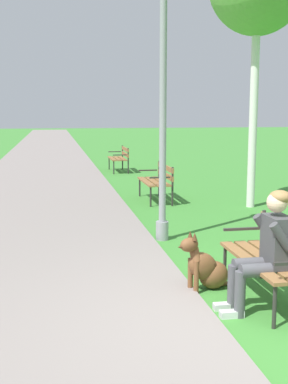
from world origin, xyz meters
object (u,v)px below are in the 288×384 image
object	(u,v)px
person_seated_on_near_bench	(267,246)
lamp_post_near	(163,105)
park_bench_far	(120,157)
dog_brown	(206,268)
park_bench_near	(274,254)
park_bench_mid	(158,179)

from	to	relation	value
person_seated_on_near_bench	lamp_post_near	distance (m)	3.36
park_bench_far	dog_brown	xyz separation A→B (m)	(-0.55, -11.59, -0.25)
park_bench_near	person_seated_on_near_bench	xyz separation A→B (m)	(-0.21, -0.27, 0.17)
park_bench_far	dog_brown	world-z (taller)	park_bench_far
park_bench_mid	person_seated_on_near_bench	size ratio (longest dim) A/B	1.20
person_seated_on_near_bench	lamp_post_near	world-z (taller)	lamp_post_near
person_seated_on_near_bench	park_bench_near	bearing A→B (deg)	52.92
person_seated_on_near_bench	dog_brown	distance (m)	0.91
park_bench_far	lamp_post_near	bearing A→B (deg)	-93.46
dog_brown	lamp_post_near	world-z (taller)	lamp_post_near
dog_brown	lamp_post_near	distance (m)	2.96
park_bench_near	park_bench_mid	xyz separation A→B (m)	(0.03, 6.20, 0.00)
park_bench_mid	lamp_post_near	xyz separation A→B (m)	(-0.66, -3.48, 1.62)
park_bench_far	dog_brown	distance (m)	11.61
park_bench_far	person_seated_on_near_bench	bearing A→B (deg)	-90.68
park_bench_mid	park_bench_near	bearing A→B (deg)	-90.31
park_bench_near	park_bench_mid	world-z (taller)	same
lamp_post_near	park_bench_near	bearing A→B (deg)	-77.12
park_bench_near	person_seated_on_near_bench	distance (m)	0.38
dog_brown	lamp_post_near	xyz separation A→B (m)	(-0.01, 2.30, 1.87)
park_bench_far	lamp_post_near	xyz separation A→B (m)	(-0.56, -9.29, 1.62)
park_bench_near	dog_brown	world-z (taller)	park_bench_near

